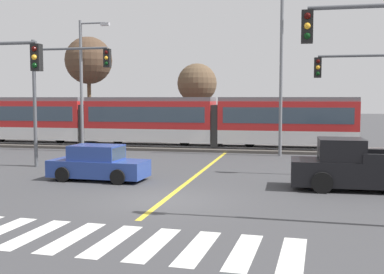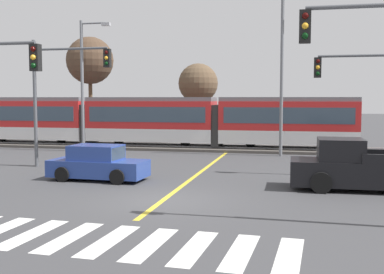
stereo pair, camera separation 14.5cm
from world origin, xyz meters
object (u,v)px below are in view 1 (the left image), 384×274
object	(u,v)px
sedan_crossing	(98,164)
bare_tree_far_west	(89,61)
traffic_light_mid_left	(59,83)
traffic_light_mid_right	(377,90)
street_lamp_centre	(284,67)
pickup_truck	(359,168)
street_lamp_west	(84,78)
light_rail_tram	(151,119)
bare_tree_west	(197,84)

from	to	relation	value
sedan_crossing	bare_tree_far_west	bearing A→B (deg)	115.17
traffic_light_mid_left	traffic_light_mid_right	distance (m)	15.21
street_lamp_centre	pickup_truck	bearing A→B (deg)	-73.06
traffic_light_mid_right	pickup_truck	bearing A→B (deg)	-108.33
traffic_light_mid_right	street_lamp_west	xyz separation A→B (m)	(-17.16, 7.17, 0.97)
traffic_light_mid_left	light_rail_tram	bearing A→B (deg)	80.65
pickup_truck	street_lamp_west	xyz separation A→B (m)	(-16.12, 10.33, 4.03)
street_lamp_west	sedan_crossing	bearing A→B (deg)	-62.54
bare_tree_far_west	bare_tree_west	world-z (taller)	bare_tree_far_west
traffic_light_mid_left	street_lamp_centre	size ratio (longest dim) A/B	0.66
traffic_light_mid_right	street_lamp_centre	size ratio (longest dim) A/B	0.60
light_rail_tram	traffic_light_mid_right	xyz separation A→B (m)	(13.52, -10.20, 1.86)
sedan_crossing	traffic_light_mid_right	bearing A→B (deg)	15.08
traffic_light_mid_right	bare_tree_far_west	size ratio (longest dim) A/B	0.68
sedan_crossing	street_lamp_west	distance (m)	12.39
sedan_crossing	bare_tree_far_west	size ratio (longest dim) A/B	0.50
light_rail_tram	pickup_truck	distance (m)	18.31
sedan_crossing	street_lamp_west	size ratio (longest dim) A/B	0.50
light_rail_tram	traffic_light_mid_right	distance (m)	17.04
traffic_light_mid_right	street_lamp_west	distance (m)	18.63
pickup_truck	traffic_light_mid_left	size ratio (longest dim) A/B	0.84
sedan_crossing	street_lamp_centre	size ratio (longest dim) A/B	0.44
traffic_light_mid_right	bare_tree_west	bearing A→B (deg)	126.56
sedan_crossing	bare_tree_west	bearing A→B (deg)	88.01
pickup_truck	street_lamp_west	bearing A→B (deg)	147.35
light_rail_tram	bare_tree_far_west	distance (m)	9.66
sedan_crossing	traffic_light_mid_left	size ratio (longest dim) A/B	0.66
sedan_crossing	bare_tree_far_west	distance (m)	21.13
sedan_crossing	bare_tree_west	xyz separation A→B (m)	(0.63, 18.21, 3.99)
traffic_light_mid_left	bare_tree_far_west	bearing A→B (deg)	108.91
street_lamp_centre	bare_tree_far_west	bearing A→B (deg)	154.08
street_lamp_west	bare_tree_west	xyz separation A→B (m)	(6.01, 7.86, -0.19)
street_lamp_centre	bare_tree_west	size ratio (longest dim) A/B	1.56
light_rail_tram	traffic_light_mid_left	xyz separation A→B (m)	(-1.68, -10.22, 2.24)
pickup_truck	bare_tree_west	bearing A→B (deg)	119.06
traffic_light_mid_left	street_lamp_centre	distance (m)	13.25
traffic_light_mid_left	street_lamp_centre	xyz separation A→B (m)	(10.97, 7.34, 1.16)
sedan_crossing	street_lamp_west	world-z (taller)	street_lamp_west
street_lamp_west	street_lamp_centre	world-z (taller)	street_lamp_centre
street_lamp_centre	traffic_light_mid_left	bearing A→B (deg)	-146.23
traffic_light_mid_left	bare_tree_west	bearing A→B (deg)	74.94
light_rail_tram	traffic_light_mid_left	world-z (taller)	traffic_light_mid_left
traffic_light_mid_right	bare_tree_west	xyz separation A→B (m)	(-11.15, 15.03, 0.78)
sedan_crossing	street_lamp_west	bearing A→B (deg)	117.46
bare_tree_west	traffic_light_mid_right	bearing A→B (deg)	-53.44
bare_tree_far_west	street_lamp_centre	bearing A→B (deg)	-25.92
pickup_truck	bare_tree_far_west	bearing A→B (deg)	136.58
bare_tree_far_west	bare_tree_west	bearing A→B (deg)	-0.87
street_lamp_west	bare_tree_far_west	world-z (taller)	bare_tree_far_west
light_rail_tram	street_lamp_centre	xyz separation A→B (m)	(9.29, -2.88, 3.40)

